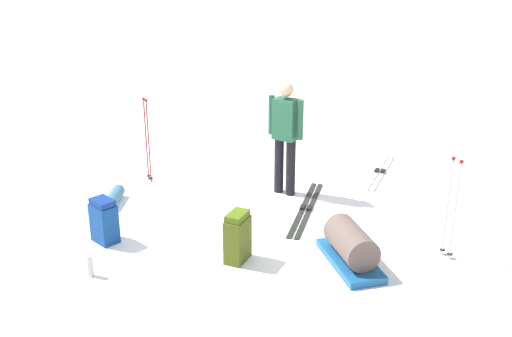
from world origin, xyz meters
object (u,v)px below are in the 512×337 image
at_px(ski_poles_planted_near, 452,203).
at_px(gear_sled, 351,247).
at_px(skier_standing, 285,132).
at_px(ski_pair_far, 380,172).
at_px(ski_pair_near, 306,209).
at_px(sleeping_mat_rolled, 114,198).
at_px(ski_poles_planted_far, 147,136).
at_px(backpack_large_dark, 238,237).
at_px(backpack_bright, 104,221).
at_px(thermos_bottle, 90,266).

distance_m(ski_poles_planted_near, gear_sled, 1.29).
xyz_separation_m(skier_standing, ski_pair_far, (0.42, -1.74, -0.94)).
xyz_separation_m(ski_pair_near, ski_pair_far, (1.06, -1.61, 0.00)).
bearing_deg(skier_standing, sleeping_mat_rolled, 84.74).
height_order(ski_pair_far, ski_poles_planted_near, ski_poles_planted_near).
bearing_deg(ski_poles_planted_far, backpack_large_dark, -163.97).
relative_size(ski_pair_far, sleeping_mat_rolled, 2.69).
height_order(backpack_bright, thermos_bottle, backpack_bright).
bearing_deg(gear_sled, skier_standing, 3.96).
height_order(gear_sled, sleeping_mat_rolled, gear_sled).
bearing_deg(ski_poles_planted_near, ski_pair_near, 35.95).
bearing_deg(skier_standing, ski_pair_near, -168.71).
relative_size(skier_standing, ski_poles_planted_far, 1.27).
height_order(ski_poles_planted_far, gear_sled, ski_poles_planted_far).
bearing_deg(backpack_bright, ski_poles_planted_near, -109.27).
bearing_deg(ski_pair_far, ski_poles_planted_far, 81.26).
xyz_separation_m(ski_pair_near, sleeping_mat_rolled, (0.88, 2.62, 0.08)).
xyz_separation_m(ski_pair_far, ski_poles_planted_near, (-2.75, 0.39, 0.69)).
xyz_separation_m(sleeping_mat_rolled, thermos_bottle, (-2.00, 0.33, 0.04)).
distance_m(ski_pair_near, ski_poles_planted_near, 2.19).
distance_m(ski_pair_near, sleeping_mat_rolled, 2.76).
bearing_deg(ski_poles_planted_far, backpack_bright, 159.40).
xyz_separation_m(ski_pair_near, backpack_bright, (-0.29, 2.76, 0.27)).
bearing_deg(thermos_bottle, backpack_large_dark, -91.48).
bearing_deg(ski_poles_planted_far, ski_pair_far, -98.74).
distance_m(backpack_bright, sleeping_mat_rolled, 1.19).
xyz_separation_m(backpack_bright, sleeping_mat_rolled, (1.17, -0.14, -0.19)).
bearing_deg(ski_poles_planted_near, gear_sled, 84.86).
distance_m(ski_poles_planted_near, ski_poles_planted_far, 4.65).
height_order(backpack_bright, ski_poles_planted_far, ski_poles_planted_far).
relative_size(ski_pair_far, backpack_bright, 2.55).
height_order(ski_poles_planted_far, sleeping_mat_rolled, ski_poles_planted_far).
bearing_deg(backpack_large_dark, ski_poles_planted_far, 16.03).
distance_m(ski_pair_far, ski_poles_planted_near, 2.86).
distance_m(ski_poles_planted_near, thermos_bottle, 4.24).
bearing_deg(gear_sled, backpack_bright, 65.25).
relative_size(ski_pair_near, ski_pair_far, 1.17).
bearing_deg(backpack_bright, ski_pair_far, -72.79).
bearing_deg(gear_sled, ski_poles_planted_far, 32.86).
bearing_deg(ski_poles_planted_far, thermos_bottle, 161.83).
xyz_separation_m(ski_poles_planted_near, sleeping_mat_rolled, (2.56, 3.84, -0.62)).
bearing_deg(backpack_bright, sleeping_mat_rolled, -7.06).
bearing_deg(backpack_large_dark, thermos_bottle, 88.52).
height_order(backpack_large_dark, sleeping_mat_rolled, backpack_large_dark).
relative_size(ski_pair_near, thermos_bottle, 6.65).
xyz_separation_m(ski_pair_near, gear_sled, (-1.58, -0.03, 0.21)).
bearing_deg(sleeping_mat_rolled, gear_sled, -132.84).
relative_size(ski_pair_far, thermos_bottle, 5.70).
bearing_deg(thermos_bottle, sleeping_mat_rolled, -9.26).
relative_size(gear_sled, thermos_bottle, 4.22).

